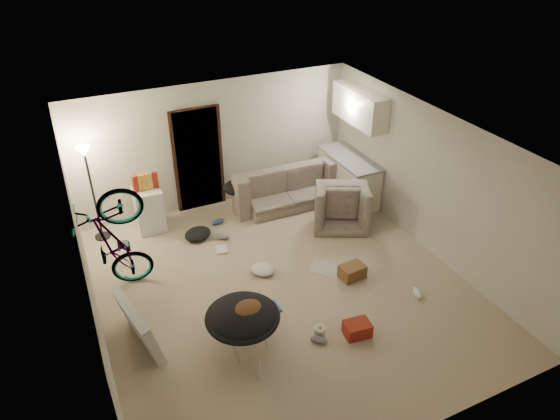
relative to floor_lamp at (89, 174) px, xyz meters
name	(u,v)px	position (x,y,z in m)	size (l,w,h in m)	color
floor	(283,287)	(2.40, -2.65, -1.32)	(5.50, 6.00, 0.02)	#B5A68B
ceiling	(283,142)	(2.40, -2.65, 1.20)	(5.50, 6.00, 0.02)	white
wall_back	(216,144)	(2.40, 0.36, -0.06)	(5.50, 0.02, 2.50)	beige
wall_front	(411,368)	(2.40, -5.66, -0.06)	(5.50, 0.02, 2.50)	beige
wall_left	(87,271)	(-0.36, -2.65, -0.06)	(0.02, 6.00, 2.50)	beige
wall_right	(432,183)	(5.16, -2.65, -0.06)	(0.02, 6.00, 2.50)	beige
doorway	(198,160)	(2.00, 0.32, -0.29)	(0.85, 0.10, 2.04)	black
door_trim	(198,160)	(2.00, 0.29, -0.29)	(0.97, 0.04, 2.10)	black
floor_lamp	(89,174)	(0.00, 0.00, 0.00)	(0.28, 0.28, 1.81)	black
kitchen_counter	(348,178)	(4.83, -0.65, -0.87)	(0.60, 1.50, 0.88)	white
counter_top	(350,158)	(4.83, -0.65, -0.41)	(0.64, 1.54, 0.04)	gray
kitchen_uppers	(360,106)	(4.96, -0.65, 0.64)	(0.38, 1.40, 0.65)	white
sofa	(282,187)	(3.54, -0.20, -0.99)	(2.15, 0.84, 0.63)	#373E38
armchair	(339,205)	(4.23, -1.31, -0.98)	(1.00, 0.88, 0.65)	#373E38
bicycle	(120,263)	(0.10, -1.63, -0.81)	(0.67, 1.91, 1.00)	black
book_asset	(260,382)	(1.33, -4.22, -1.30)	(0.16, 0.22, 0.02)	maroon
mini_fridge	(149,209)	(0.89, -0.10, -0.89)	(0.49, 0.49, 0.83)	white
snack_box_0	(135,184)	(0.72, -0.10, -0.31)	(0.10, 0.07, 0.30)	maroon
snack_box_1	(142,182)	(0.84, -0.10, -0.31)	(0.10, 0.07, 0.30)	orange
snack_box_2	(149,181)	(0.96, -0.10, -0.31)	(0.10, 0.07, 0.30)	gold
snack_box_3	(155,179)	(1.08, -0.10, -0.31)	(0.10, 0.07, 0.30)	maroon
saucer_chair	(243,322)	(1.38, -3.54, -0.88)	(1.01, 1.01, 0.72)	silver
hoodie	(247,311)	(1.43, -3.57, -0.68)	(0.48, 0.40, 0.22)	#53341C
sofa_drape	(237,187)	(2.59, -0.20, -0.77)	(0.56, 0.46, 0.28)	black
tv_box	(138,326)	(0.10, -2.92, -0.96)	(0.13, 1.05, 0.69)	silver
drink_case_a	(352,271)	(3.52, -2.92, -1.19)	(0.40, 0.28, 0.23)	brown
drink_case_b	(357,329)	(2.91, -4.04, -1.20)	(0.36, 0.27, 0.21)	maroon
juicer	(320,331)	(2.41, -3.84, -1.22)	(0.15, 0.15, 0.22)	beige
newspaper	(325,268)	(3.24, -2.54, -1.30)	(0.38, 0.50, 0.01)	#B1ADA3
book_blue	(272,308)	(2.04, -3.05, -1.29)	(0.20, 0.27, 0.03)	#2A469A
book_white	(222,249)	(1.84, -1.30, -1.29)	(0.20, 0.26, 0.02)	silver
shoe_0	(218,222)	(2.06, -0.48, -1.26)	(0.25, 0.10, 0.09)	#2A469A
shoe_1	(221,236)	(1.95, -0.99, -1.25)	(0.30, 0.12, 0.11)	slate
shoe_3	(318,340)	(2.34, -3.94, -1.26)	(0.26, 0.11, 0.10)	slate
shoe_4	(417,293)	(4.20, -3.74, -1.26)	(0.27, 0.11, 0.10)	white
clothes_lump_b	(198,234)	(1.58, -0.76, -1.23)	(0.50, 0.44, 0.15)	black
clothes_lump_c	(263,269)	(2.25, -2.19, -1.25)	(0.40, 0.34, 0.12)	silver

